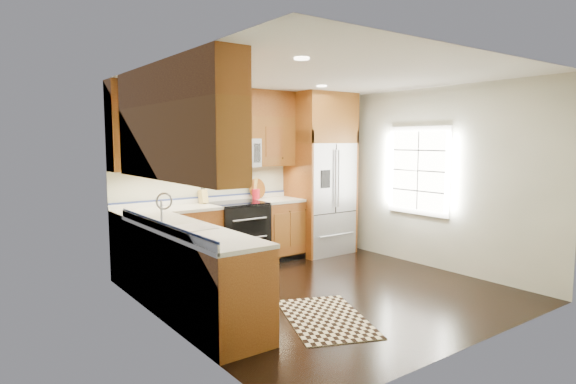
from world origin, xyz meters
TOP-DOWN VIEW (x-y plane):
  - ground at (0.00, 0.00)m, footprint 4.00×4.00m
  - wall_back at (0.00, 2.00)m, footprint 4.00×0.02m
  - wall_left at (-2.00, 0.00)m, footprint 0.02×4.00m
  - wall_right at (2.00, 0.00)m, footprint 0.02×4.00m
  - window at (1.98, 0.20)m, footprint 0.04×1.10m
  - base_cabinets at (-1.23, 0.90)m, footprint 2.85×3.00m
  - countertop at (-1.09, 1.01)m, footprint 2.86×3.01m
  - upper_cabinets at (-1.15, 1.09)m, footprint 2.85×3.00m
  - range at (-0.25, 1.67)m, footprint 0.76×0.67m
  - microwave at (-0.25, 1.80)m, footprint 0.76×0.40m
  - refrigerator at (1.30, 1.63)m, footprint 0.98×0.75m
  - sink_faucet at (-1.73, 0.23)m, footprint 0.54×0.44m
  - rug at (-0.60, -0.71)m, footprint 1.22×1.49m
  - knife_block at (-0.69, 1.90)m, footprint 0.10×0.13m
  - utensil_crock at (0.19, 1.86)m, footprint 0.15×0.15m
  - cutting_board at (0.26, 1.94)m, footprint 0.37×0.37m

SIDE VIEW (x-z plane):
  - ground at x=0.00m, z-range 0.00..0.00m
  - rug at x=-0.60m, z-range 0.00..0.01m
  - base_cabinets at x=-1.23m, z-range 0.00..0.90m
  - range at x=-0.25m, z-range 0.00..0.94m
  - countertop at x=-1.09m, z-range 0.90..0.94m
  - cutting_board at x=0.26m, z-range 0.94..0.96m
  - sink_faucet at x=-1.73m, z-range 0.81..1.18m
  - knife_block at x=-0.69m, z-range 0.92..1.17m
  - utensil_crock at x=0.19m, z-range 0.89..1.22m
  - wall_back at x=0.00m, z-range 0.00..2.60m
  - wall_left at x=-2.00m, z-range 0.00..2.60m
  - wall_right at x=2.00m, z-range 0.00..2.60m
  - refrigerator at x=1.30m, z-range 0.00..2.60m
  - window at x=1.98m, z-range 0.75..2.05m
  - microwave at x=-0.25m, z-range 1.45..1.87m
  - upper_cabinets at x=-1.15m, z-range 1.45..2.60m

